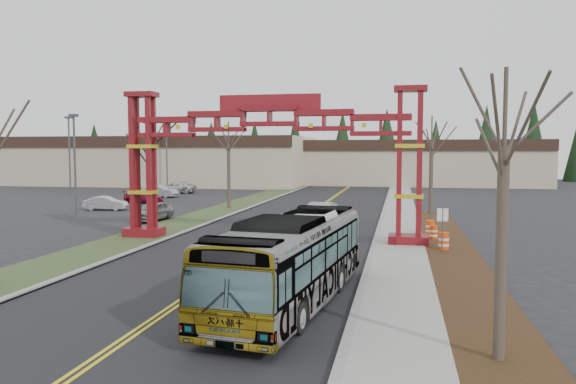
% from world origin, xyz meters
% --- Properties ---
extents(ground, '(200.00, 200.00, 0.00)m').
position_xyz_m(ground, '(0.00, 0.00, 0.00)').
color(ground, black).
rests_on(ground, ground).
extents(road, '(12.00, 110.00, 0.02)m').
position_xyz_m(road, '(0.00, 25.00, 0.01)').
color(road, black).
rests_on(road, ground).
extents(lane_line_left, '(0.12, 100.00, 0.01)m').
position_xyz_m(lane_line_left, '(-0.12, 25.00, 0.03)').
color(lane_line_left, gold).
rests_on(lane_line_left, road).
extents(lane_line_right, '(0.12, 100.00, 0.01)m').
position_xyz_m(lane_line_right, '(0.12, 25.00, 0.03)').
color(lane_line_right, gold).
rests_on(lane_line_right, road).
extents(curb_right, '(0.30, 110.00, 0.15)m').
position_xyz_m(curb_right, '(6.15, 25.00, 0.07)').
color(curb_right, gray).
rests_on(curb_right, ground).
extents(sidewalk_right, '(2.60, 110.00, 0.14)m').
position_xyz_m(sidewalk_right, '(7.60, 25.00, 0.08)').
color(sidewalk_right, gray).
rests_on(sidewalk_right, ground).
extents(landscape_strip, '(2.60, 50.00, 0.12)m').
position_xyz_m(landscape_strip, '(10.20, 10.00, 0.06)').
color(landscape_strip, black).
rests_on(landscape_strip, ground).
extents(grass_median, '(4.00, 110.00, 0.08)m').
position_xyz_m(grass_median, '(-8.00, 25.00, 0.04)').
color(grass_median, '#314020').
rests_on(grass_median, ground).
extents(curb_left, '(0.30, 110.00, 0.15)m').
position_xyz_m(curb_left, '(-6.15, 25.00, 0.07)').
color(curb_left, gray).
rests_on(curb_left, ground).
extents(gateway_arch, '(18.20, 1.60, 8.90)m').
position_xyz_m(gateway_arch, '(0.00, 18.00, 5.98)').
color(gateway_arch, maroon).
rests_on(gateway_arch, ground).
extents(retail_building_west, '(46.00, 22.30, 7.50)m').
position_xyz_m(retail_building_west, '(-30.00, 71.96, 3.76)').
color(retail_building_west, tan).
rests_on(retail_building_west, ground).
extents(retail_building_east, '(38.00, 20.30, 7.00)m').
position_xyz_m(retail_building_east, '(10.00, 79.95, 3.51)').
color(retail_building_east, tan).
rests_on(retail_building_east, ground).
extents(conifer_treeline, '(116.10, 5.60, 13.00)m').
position_xyz_m(conifer_treeline, '(0.25, 92.00, 6.49)').
color(conifer_treeline, black).
rests_on(conifer_treeline, ground).
extents(transit_bus, '(3.89, 11.40, 3.11)m').
position_xyz_m(transit_bus, '(3.88, 4.74, 1.56)').
color(transit_bus, '#B6BABE').
rests_on(transit_bus, ground).
extents(silver_sedan, '(2.61, 5.01, 1.57)m').
position_xyz_m(silver_sedan, '(1.81, 26.03, 0.79)').
color(silver_sedan, '#A5A8AD').
rests_on(silver_sedan, ground).
extents(parked_car_near_a, '(1.99, 4.40, 1.46)m').
position_xyz_m(parked_car_near_a, '(-11.00, 25.77, 0.73)').
color(parked_car_near_a, gray).
rests_on(parked_car_near_a, ground).
extents(parked_car_near_b, '(3.97, 1.91, 1.26)m').
position_xyz_m(parked_car_near_b, '(-18.50, 32.08, 0.63)').
color(parked_car_near_b, '#BEBEBE').
rests_on(parked_car_near_b, ground).
extents(parked_car_mid_a, '(4.60, 2.69, 1.25)m').
position_xyz_m(parked_car_mid_a, '(-18.30, 39.22, 0.63)').
color(parked_car_mid_a, maroon).
rests_on(parked_car_mid_a, ground).
extents(parked_car_far_a, '(4.58, 2.46, 1.43)m').
position_xyz_m(parked_car_far_a, '(-19.64, 46.35, 0.72)').
color(parked_car_far_a, '#A1A2A9').
rests_on(parked_car_far_a, ground).
extents(parked_car_far_b, '(5.43, 2.69, 1.48)m').
position_xyz_m(parked_car_far_b, '(-20.48, 52.38, 0.74)').
color(parked_car_far_b, silver).
rests_on(parked_car_far_b, ground).
extents(bare_tree_median_mid, '(3.20, 3.20, 7.51)m').
position_xyz_m(bare_tree_median_mid, '(-8.00, 18.77, 5.37)').
color(bare_tree_median_mid, '#382D26').
rests_on(bare_tree_median_mid, ground).
extents(bare_tree_median_far, '(3.20, 3.20, 8.02)m').
position_xyz_m(bare_tree_median_far, '(-8.00, 35.51, 5.87)').
color(bare_tree_median_far, '#382D26').
rests_on(bare_tree_median_far, ground).
extents(bare_tree_right_near, '(2.89, 2.89, 7.34)m').
position_xyz_m(bare_tree_right_near, '(10.00, 0.45, 5.40)').
color(bare_tree_right_near, '#382D26').
rests_on(bare_tree_right_near, ground).
extents(bare_tree_right_far, '(3.33, 3.33, 8.23)m').
position_xyz_m(bare_tree_right_far, '(10.00, 33.74, 5.99)').
color(bare_tree_right_far, '#382D26').
rests_on(bare_tree_right_far, ground).
extents(light_pole_near, '(0.72, 0.36, 8.34)m').
position_xyz_m(light_pole_near, '(-18.74, 27.71, 4.82)').
color(light_pole_near, '#3F3F44').
rests_on(light_pole_near, ground).
extents(light_pole_mid, '(0.83, 0.41, 9.52)m').
position_xyz_m(light_pole_mid, '(-32.15, 47.91, 5.51)').
color(light_pole_mid, '#3F3F44').
rests_on(light_pole_mid, ground).
extents(light_pole_far, '(0.77, 0.38, 8.86)m').
position_xyz_m(light_pole_far, '(-24.69, 59.83, 5.13)').
color(light_pole_far, '#3F3F44').
rests_on(light_pole_far, ground).
extents(street_sign, '(0.55, 0.07, 2.41)m').
position_xyz_m(street_sign, '(9.65, 15.27, 1.73)').
color(street_sign, '#3F3F44').
rests_on(street_sign, ground).
extents(barrel_south, '(0.56, 0.56, 1.03)m').
position_xyz_m(barrel_south, '(9.82, 16.42, 0.52)').
color(barrel_south, '#E5460C').
rests_on(barrel_south, ground).
extents(barrel_mid, '(0.49, 0.49, 0.91)m').
position_xyz_m(barrel_mid, '(9.49, 20.06, 0.45)').
color(barrel_mid, '#E5460C').
rests_on(barrel_mid, ground).
extents(barrel_north, '(0.54, 0.54, 1.00)m').
position_xyz_m(barrel_north, '(9.39, 21.77, 0.50)').
color(barrel_north, '#E5460C').
rests_on(barrel_north, ground).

